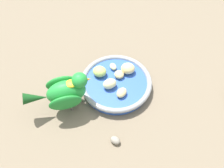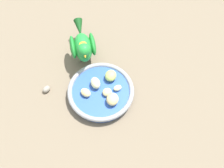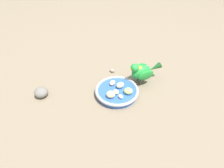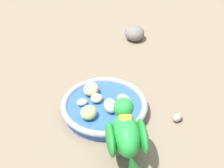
% 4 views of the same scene
% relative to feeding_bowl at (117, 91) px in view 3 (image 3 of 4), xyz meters
% --- Properties ---
extents(ground_plane, '(4.00, 4.00, 0.00)m').
position_rel_feeding_bowl_xyz_m(ground_plane, '(-0.01, -0.03, -0.02)').
color(ground_plane, '#756651').
extents(feeding_bowl, '(0.20, 0.20, 0.03)m').
position_rel_feeding_bowl_xyz_m(feeding_bowl, '(0.00, 0.00, 0.00)').
color(feeding_bowl, '#2D56B7').
rests_on(feeding_bowl, ground_plane).
extents(apple_piece_0, '(0.03, 0.03, 0.02)m').
position_rel_feeding_bowl_xyz_m(apple_piece_0, '(0.02, 0.01, 0.02)').
color(apple_piece_0, '#E5C67F').
rests_on(apple_piece_0, feeding_bowl).
extents(apple_piece_1, '(0.05, 0.05, 0.03)m').
position_rel_feeding_bowl_xyz_m(apple_piece_1, '(0.05, 0.02, 0.02)').
color(apple_piece_1, '#E5C67F').
rests_on(apple_piece_1, feeding_bowl).
extents(apple_piece_2, '(0.05, 0.05, 0.03)m').
position_rel_feeding_bowl_xyz_m(apple_piece_2, '(-0.03, 0.05, 0.02)').
color(apple_piece_2, '#B2CC66').
rests_on(apple_piece_2, feeding_bowl).
extents(apple_piece_3, '(0.04, 0.03, 0.03)m').
position_rel_feeding_bowl_xyz_m(apple_piece_3, '(-0.02, -0.01, 0.02)').
color(apple_piece_3, beige).
rests_on(apple_piece_3, feeding_bowl).
extents(apple_piece_4, '(0.04, 0.04, 0.02)m').
position_rel_feeding_bowl_xyz_m(apple_piece_4, '(-0.01, -0.04, 0.02)').
color(apple_piece_4, '#E5C67F').
rests_on(apple_piece_4, feeding_bowl).
extents(apple_piece_5, '(0.02, 0.03, 0.02)m').
position_rel_feeding_bowl_xyz_m(apple_piece_5, '(0.02, 0.05, 0.01)').
color(apple_piece_5, beige).
rests_on(apple_piece_5, feeding_bowl).
extents(parrot, '(0.17, 0.10, 0.12)m').
position_rel_feeding_bowl_xyz_m(parrot, '(-0.14, 0.01, 0.05)').
color(parrot, '#59544C').
rests_on(parrot, ground_plane).
extents(rock_large, '(0.07, 0.07, 0.04)m').
position_rel_feeding_bowl_xyz_m(rock_large, '(0.28, -0.20, 0.01)').
color(rock_large, slate).
rests_on(rock_large, ground_plane).
extents(pebble_0, '(0.03, 0.03, 0.02)m').
position_rel_feeding_bowl_xyz_m(pebble_0, '(-0.08, -0.14, -0.01)').
color(pebble_0, gray).
rests_on(pebble_0, ground_plane).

